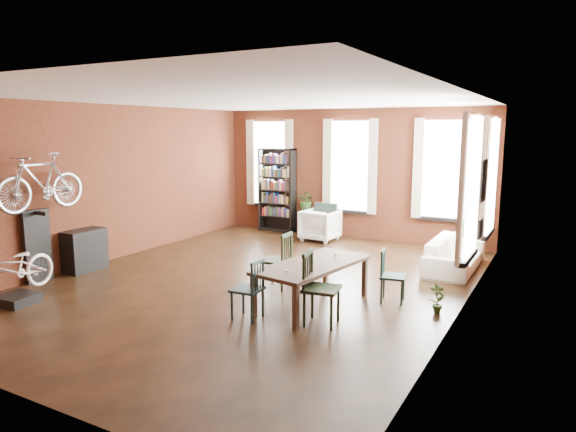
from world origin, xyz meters
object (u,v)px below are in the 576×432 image
Objects in this scene: dining_table at (313,285)px; cream_sofa at (455,249)px; white_armchair at (320,224)px; plant_stand at (307,222)px; dining_chair_b at (277,260)px; dining_chair_a at (247,289)px; dining_chair_c at (322,289)px; bookshelf at (277,190)px; dining_chair_d at (393,276)px; bicycle_floor at (10,245)px; bike_trainer at (17,299)px; console_table at (85,250)px.

cream_sofa is (1.49, 3.21, 0.07)m from dining_table.
white_armchair is 0.83m from plant_stand.
dining_table is 1.11m from dining_chair_b.
dining_chair_c reaches higher than dining_chair_a.
bookshelf reaches higher than dining_table.
bookshelf is 3.57× the size of plant_stand.
bookshelf is (-4.48, 4.13, 0.68)m from dining_chair_d.
dining_chair_c is at bearing 10.36° from bicycle_floor.
plant_stand is 0.39× the size of bicycle_floor.
dining_chair_b reaches higher than cream_sofa.
plant_stand is at bearing 126.85° from dining_table.
dining_chair_a is at bearing -63.84° from bookshelf.
dining_chair_d is 0.52× the size of bicycle_floor.
dining_chair_a is 1.08m from dining_chair_c.
dining_chair_a is at bearing 9.96° from dining_chair_b.
dining_chair_d is at bearing -42.68° from bookshelf.
dining_chair_b reaches higher than dining_table.
plant_stand is at bearing -38.74° from white_armchair.
cream_sofa is 4.01× the size of bike_trainer.
dining_table is 6.05m from bookshelf.
bicycle_floor is (-3.12, -2.73, 0.47)m from dining_chair_b.
dining_chair_d is 5.92m from bicycle_floor.
white_armchair is 1.61× the size of bike_trainer.
dining_chair_c reaches higher than white_armchair.
white_armchair is (-2.95, 3.58, 0.00)m from dining_chair_d.
console_table is at bearing -167.10° from dining_table.
dining_chair_a is at bearing -71.42° from plant_stand.
bike_trainer is (-5.10, -2.93, -0.34)m from dining_chair_d.
bike_trainer is at bearing 99.68° from dining_chair_c.
bike_trainer is 2.00m from console_table.
white_armchair is (-0.98, 3.81, -0.06)m from dining_chair_b.
bicycle_floor is (-3.49, -1.25, 0.51)m from dining_chair_a.
dining_chair_c is 1.28× the size of console_table.
bookshelf reaches higher than bicycle_floor.
bicycle_floor is at bearing -142.49° from dining_table.
plant_stand is at bearing 67.21° from console_table.
console_table is at bearing 100.42° from bicycle_floor.
dining_table is 2.39× the size of white_armchair.
dining_chair_c is 1.51m from dining_chair_d.
white_armchair reaches higher than plant_stand.
cream_sofa is at bearing 133.46° from dining_chair_b.
dining_chair_c is at bearing -54.82° from bookshelf.
plant_stand is at bearing 19.29° from dining_chair_c.
dining_chair_c reaches higher than console_table.
bicycle_floor is at bearing 100.00° from dining_chair_c.
cream_sofa is (0.47, 2.43, -0.01)m from dining_chair_d.
plant_stand is (-4.05, 1.70, -0.10)m from cream_sofa.
bookshelf is at bearing 76.17° from console_table.
bookshelf is at bearing 76.21° from bicycle_floor.
dining_chair_b is 0.93× the size of dining_chair_c.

